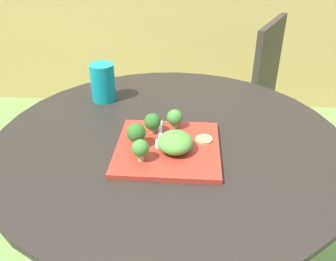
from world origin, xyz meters
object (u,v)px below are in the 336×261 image
at_px(salad_plate, 166,148).
at_px(drinking_glass, 103,84).
at_px(fork, 160,137).
at_px(patio_chair, 243,90).

relative_size(salad_plate, drinking_glass, 2.16).
bearing_deg(salad_plate, drinking_glass, 128.32).
height_order(drinking_glass, fork, drinking_glass).
bearing_deg(drinking_glass, patio_chair, 47.37).
xyz_separation_m(patio_chair, fork, (-0.36, -0.91, 0.24)).
bearing_deg(drinking_glass, salad_plate, -51.68).
relative_size(patio_chair, fork, 5.81).
xyz_separation_m(salad_plate, fork, (-0.02, 0.04, 0.01)).
relative_size(salad_plate, fork, 1.85).
bearing_deg(patio_chair, drinking_glass, -132.63).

